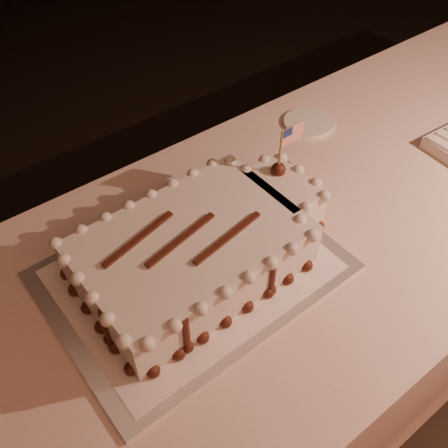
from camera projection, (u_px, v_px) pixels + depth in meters
banquet_table at (307, 298)px, 1.42m from camera, size 2.40×0.80×0.75m
cake_board at (193, 271)px, 1.01m from camera, size 0.57×0.43×0.01m
doily at (193, 269)px, 1.01m from camera, size 0.51×0.39×0.00m
sheet_cake at (204, 245)px, 0.98m from camera, size 0.54×0.31×0.21m
side_plate at (308, 123)px, 1.36m from camera, size 0.14×0.14×0.01m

